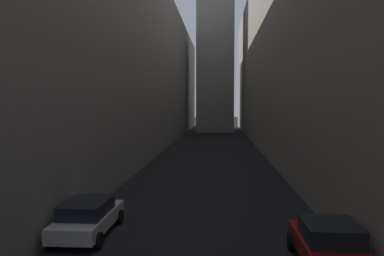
% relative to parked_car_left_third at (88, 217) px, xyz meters
% --- Properties ---
extents(ground_plane, '(264.00, 264.00, 0.00)m').
position_rel_parked_car_left_third_xyz_m(ground_plane, '(4.40, 28.08, -0.76)').
color(ground_plane, black).
extents(building_block_left, '(12.33, 108.00, 19.77)m').
position_rel_parked_car_left_third_xyz_m(building_block_left, '(-7.27, 30.08, 9.13)').
color(building_block_left, slate).
rests_on(building_block_left, ground).
extents(building_block_right, '(14.12, 108.00, 23.53)m').
position_rel_parked_car_left_third_xyz_m(building_block_right, '(16.96, 30.08, 11.00)').
color(building_block_right, gray).
rests_on(building_block_right, ground).
extents(parked_car_left_third, '(1.99, 4.47, 1.44)m').
position_rel_parked_car_left_third_xyz_m(parked_car_left_third, '(0.00, 0.00, 0.00)').
color(parked_car_left_third, '#B7B7BC').
rests_on(parked_car_left_third, ground).
extents(parked_car_right_third, '(2.05, 4.16, 1.53)m').
position_rel_parked_car_left_third_xyz_m(parked_car_right_third, '(8.80, -2.55, 0.03)').
color(parked_car_right_third, maroon).
rests_on(parked_car_right_third, ground).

